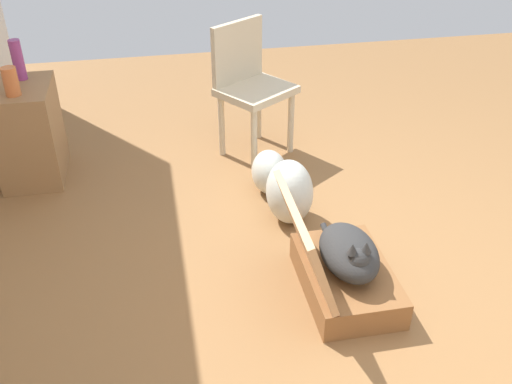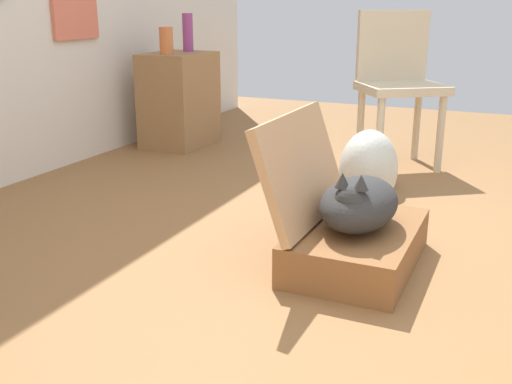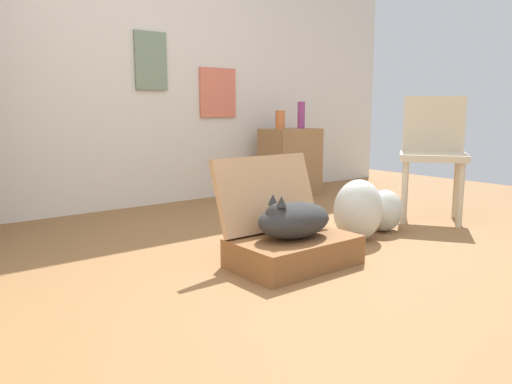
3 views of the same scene
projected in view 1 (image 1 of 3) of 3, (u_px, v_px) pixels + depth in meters
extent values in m
plane|color=olive|center=(373.00, 290.00, 3.01)|extent=(7.68, 7.68, 0.00)
cube|color=brown|center=(346.00, 279.00, 2.97)|extent=(0.66, 0.43, 0.16)
cube|color=tan|center=(305.00, 239.00, 2.78)|extent=(0.66, 0.17, 0.42)
ellipsoid|color=#2D2D2D|center=(349.00, 252.00, 2.87)|extent=(0.44, 0.28, 0.19)
sphere|color=#2D2D2D|center=(358.00, 261.00, 2.75)|extent=(0.12, 0.12, 0.12)
cone|color=#2D2D2D|center=(366.00, 247.00, 2.71)|extent=(0.06, 0.06, 0.06)
cone|color=#2D2D2D|center=(352.00, 249.00, 2.70)|extent=(0.06, 0.06, 0.06)
cylinder|color=#2D2D2D|center=(328.00, 238.00, 3.06)|extent=(0.20, 0.03, 0.07)
ellipsoid|color=silver|center=(289.00, 192.00, 3.44)|extent=(0.35, 0.28, 0.39)
ellipsoid|color=silver|center=(269.00, 172.00, 3.74)|extent=(0.29, 0.23, 0.29)
cube|color=olive|center=(29.00, 133.00, 3.82)|extent=(0.52, 0.38, 0.65)
cylinder|color=#CC6B38|center=(11.00, 81.00, 3.49)|extent=(0.09, 0.09, 0.18)
cylinder|color=#8C387A|center=(18.00, 60.00, 3.68)|extent=(0.07, 0.07, 0.26)
cylinder|color=beige|center=(254.00, 140.00, 3.93)|extent=(0.04, 0.04, 0.46)
cylinder|color=beige|center=(291.00, 123.00, 4.16)|extent=(0.04, 0.04, 0.46)
cylinder|color=beige|center=(222.00, 126.00, 4.12)|extent=(0.04, 0.04, 0.46)
cylinder|color=beige|center=(258.00, 110.00, 4.35)|extent=(0.04, 0.04, 0.46)
cube|color=beige|center=(256.00, 91.00, 4.00)|extent=(0.60, 0.62, 0.05)
cube|color=beige|center=(237.00, 52.00, 3.98)|extent=(0.29, 0.39, 0.42)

